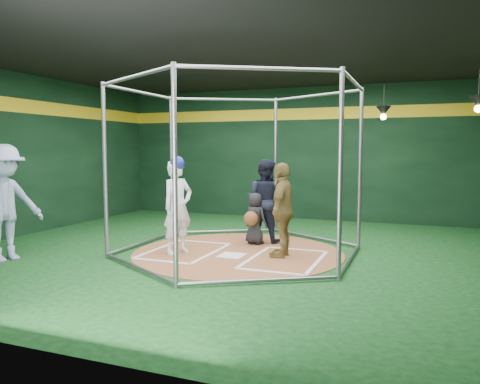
% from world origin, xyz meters
% --- Properties ---
extents(room_shell, '(10.10, 9.10, 3.53)m').
position_xyz_m(room_shell, '(0.00, 0.01, 1.75)').
color(room_shell, '#0C3511').
rests_on(room_shell, ground).
extents(clay_disc, '(3.80, 3.80, 0.01)m').
position_xyz_m(clay_disc, '(0.00, 0.00, 0.01)').
color(clay_disc, '#995D37').
rests_on(clay_disc, ground).
extents(home_plate, '(0.43, 0.43, 0.01)m').
position_xyz_m(home_plate, '(0.00, -0.30, 0.02)').
color(home_plate, white).
rests_on(home_plate, clay_disc).
extents(batter_box_left, '(1.17, 1.77, 0.01)m').
position_xyz_m(batter_box_left, '(-0.95, -0.25, 0.02)').
color(batter_box_left, white).
rests_on(batter_box_left, clay_disc).
extents(batter_box_right, '(1.17, 1.77, 0.01)m').
position_xyz_m(batter_box_right, '(0.95, -0.25, 0.02)').
color(batter_box_right, white).
rests_on(batter_box_right, clay_disc).
extents(batting_cage, '(4.05, 4.67, 3.00)m').
position_xyz_m(batting_cage, '(-0.00, -0.00, 1.50)').
color(batting_cage, gray).
rests_on(batting_cage, ground).
extents(pendant_lamp_near, '(0.34, 0.34, 0.90)m').
position_xyz_m(pendant_lamp_near, '(2.20, 3.60, 2.74)').
color(pendant_lamp_near, black).
rests_on(pendant_lamp_near, room_shell).
extents(pendant_lamp_far, '(0.34, 0.34, 0.90)m').
position_xyz_m(pendant_lamp_far, '(4.00, 2.00, 2.74)').
color(pendant_lamp_far, black).
rests_on(pendant_lamp_far, room_shell).
extents(batter_figure, '(0.61, 0.72, 1.74)m').
position_xyz_m(batter_figure, '(-0.98, -0.45, 0.88)').
color(batter_figure, silver).
rests_on(batter_figure, clay_disc).
extents(visitor_leopard, '(0.41, 0.96, 1.63)m').
position_xyz_m(visitor_leopard, '(0.83, -0.02, 0.83)').
color(visitor_leopard, '#AC9349').
rests_on(visitor_leopard, clay_disc).
extents(catcher_figure, '(0.57, 0.62, 1.01)m').
position_xyz_m(catcher_figure, '(0.04, 0.79, 0.52)').
color(catcher_figure, black).
rests_on(catcher_figure, clay_disc).
extents(umpire, '(0.91, 0.77, 1.66)m').
position_xyz_m(umpire, '(0.13, 1.16, 0.84)').
color(umpire, black).
rests_on(umpire, clay_disc).
extents(bystander_blue, '(1.08, 1.43, 1.96)m').
position_xyz_m(bystander_blue, '(-3.45, -1.93, 0.98)').
color(bystander_blue, '#8E9CBC').
rests_on(bystander_blue, ground).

